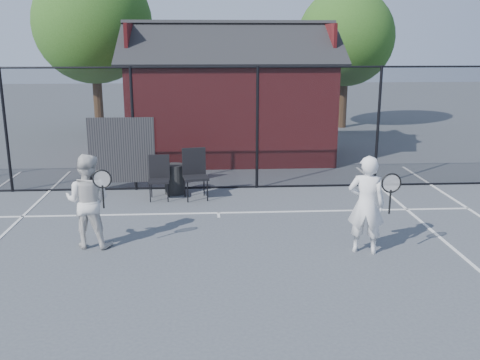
{
  "coord_description": "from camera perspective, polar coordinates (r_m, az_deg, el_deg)",
  "views": [
    {
      "loc": [
        -0.19,
        -7.88,
        3.56
      ],
      "look_at": [
        0.37,
        1.56,
        1.1
      ],
      "focal_mm": 40.0,
      "sensor_mm": 36.0,
      "label": 1
    }
  ],
  "objects": [
    {
      "name": "ground",
      "position": [
        8.65,
        -1.87,
        -9.73
      ],
      "size": [
        80.0,
        80.0,
        0.0
      ],
      "primitive_type": "plane",
      "color": "#44494E",
      "rests_on": "ground"
    },
    {
      "name": "court_lines",
      "position": [
        7.47,
        -1.58,
        -13.86
      ],
      "size": [
        11.02,
        18.0,
        0.01
      ],
      "color": "silver",
      "rests_on": "ground"
    },
    {
      "name": "fence",
      "position": [
        13.06,
        -3.89,
        5.22
      ],
      "size": [
        22.04,
        3.0,
        3.0
      ],
      "color": "black",
      "rests_on": "ground"
    },
    {
      "name": "clubhouse",
      "position": [
        17.01,
        -1.08,
        7.97
      ],
      "size": [
        6.5,
        4.36,
        4.19
      ],
      "color": "maroon",
      "rests_on": "ground"
    },
    {
      "name": "tree_left",
      "position": [
        21.82,
        -15.4,
        15.72
      ],
      "size": [
        4.48,
        4.48,
        6.44
      ],
      "color": "#301F13",
      "rests_on": "ground"
    },
    {
      "name": "tree_right",
      "position": [
        23.1,
        11.21,
        14.67
      ],
      "size": [
        3.97,
        3.97,
        5.7
      ],
      "color": "#301F13",
      "rests_on": "ground"
    },
    {
      "name": "player_front",
      "position": [
        9.38,
        13.33,
        -2.56
      ],
      "size": [
        0.82,
        0.65,
        1.71
      ],
      "color": "white",
      "rests_on": "ground"
    },
    {
      "name": "player_back",
      "position": [
        9.77,
        -15.9,
        -2.15
      ],
      "size": [
        0.96,
        0.76,
        1.68
      ],
      "color": "silver",
      "rests_on": "ground"
    },
    {
      "name": "chair_left",
      "position": [
        12.42,
        -8.63,
        0.13
      ],
      "size": [
        0.49,
        0.51,
        1.0
      ],
      "primitive_type": "cube",
      "rotation": [
        0.0,
        0.0,
        0.02
      ],
      "color": "black",
      "rests_on": "ground"
    },
    {
      "name": "chair_right",
      "position": [
        12.36,
        -4.75,
        0.52
      ],
      "size": [
        0.64,
        0.66,
        1.14
      ],
      "primitive_type": "cube",
      "rotation": [
        0.0,
        0.0,
        0.18
      ],
      "color": "black",
      "rests_on": "ground"
    },
    {
      "name": "waste_bin",
      "position": [
        12.92,
        -6.97,
        0.1
      ],
      "size": [
        0.54,
        0.54,
        0.72
      ],
      "primitive_type": "cylinder",
      "rotation": [
        0.0,
        0.0,
        0.11
      ],
      "color": "black",
      "rests_on": "ground"
    }
  ]
}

